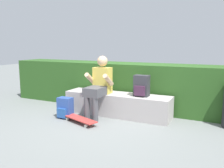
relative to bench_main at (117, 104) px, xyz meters
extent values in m
plane|color=slate|center=(0.00, -0.40, -0.22)|extent=(24.00, 24.00, 0.00)
cube|color=#ADA4A2|center=(0.00, 0.00, 0.00)|extent=(2.16, 0.50, 0.44)
cube|color=gold|center=(-0.29, -0.08, 0.48)|extent=(0.34, 0.22, 0.52)
sphere|color=#D8AD84|center=(-0.29, -0.08, 0.87)|extent=(0.21, 0.21, 0.21)
cube|color=#4C4C51|center=(-0.29, -0.39, 0.31)|extent=(0.32, 0.40, 0.17)
cylinder|color=#4C4C51|center=(-0.38, -0.54, 0.00)|extent=(0.11, 0.11, 0.44)
cylinder|color=#4C4C51|center=(-0.20, -0.54, 0.00)|extent=(0.11, 0.11, 0.44)
cylinder|color=#D8AD84|center=(-0.49, -0.22, 0.52)|extent=(0.09, 0.33, 0.27)
cylinder|color=#D8AD84|center=(-0.09, -0.22, 0.52)|extent=(0.09, 0.33, 0.27)
cube|color=#BC3833|center=(-0.41, -0.74, -0.14)|extent=(0.82, 0.45, 0.02)
cylinder|color=silver|center=(-0.12, -0.76, -0.19)|extent=(0.06, 0.05, 0.05)
cylinder|color=silver|center=(-0.17, -0.91, -0.19)|extent=(0.06, 0.05, 0.05)
cylinder|color=silver|center=(-0.65, -0.58, -0.19)|extent=(0.06, 0.05, 0.05)
cylinder|color=silver|center=(-0.70, -0.72, -0.19)|extent=(0.06, 0.05, 0.05)
cube|color=#333338|center=(0.51, 0.00, 0.42)|extent=(0.28, 0.18, 0.40)
cube|color=#42233B|center=(0.51, -0.12, 0.34)|extent=(0.20, 0.05, 0.18)
cube|color=#2D4C99|center=(-0.83, -0.59, -0.02)|extent=(0.28, 0.18, 0.40)
cube|color=#265299|center=(-0.83, -0.71, -0.10)|extent=(0.20, 0.05, 0.18)
cube|color=#2A531F|center=(-0.05, 0.71, 0.28)|extent=(5.89, 0.78, 1.00)
camera|label=1|loc=(1.98, -4.28, 1.20)|focal=38.65mm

